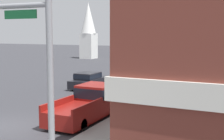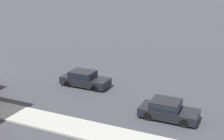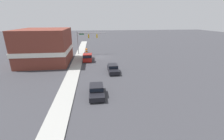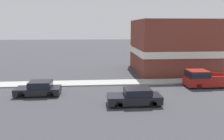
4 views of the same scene
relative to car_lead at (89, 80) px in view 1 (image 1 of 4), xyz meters
The scene contains 11 objects.
ground_plane 12.41m from the car_lead, 81.45° to the right, with size 200.00×200.00×0.00m, color #38383D.
sidewalk_curb 14.40m from the car_lead, 58.38° to the right, with size 2.40×60.00×0.14m.
far_signal_assembly 29.66m from the car_lead, 91.40° to the left, with size 8.14×0.49×7.84m.
car_lead is the anchor object (origin of this frame).
car_oncoming 9.55m from the car_lead, 69.26° to the left, with size 1.92×4.30×1.44m.
car_distant 33.28m from the car_lead, 90.33° to the left, with size 1.89×4.31×1.52m.
pickup_truck_parked 10.28m from the car_lead, 60.24° to the right, with size 2.08×5.62×1.91m.
church_steeple 34.25m from the car_lead, 119.76° to the left, with size 2.98×2.98×11.08m.
backdrop_tree_left_far 45.86m from the car_lead, 103.19° to the left, with size 5.11×5.11×7.31m.
backdrop_tree_left_mid 47.40m from the car_lead, 92.53° to the left, with size 5.86×5.86×8.85m.
backdrop_tree_center 45.15m from the car_lead, 83.58° to the left, with size 4.25×4.25×6.58m.
Camera 1 is at (12.38, -12.58, 5.10)m, focal length 50.00 mm.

